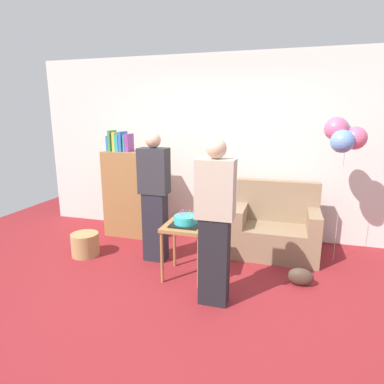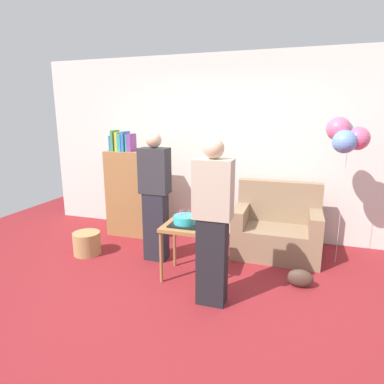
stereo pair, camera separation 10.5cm
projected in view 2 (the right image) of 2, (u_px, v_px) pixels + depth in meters
ground_plane at (178, 297)px, 3.38m from camera, size 8.00×8.00×0.00m
wall_back at (224, 147)px, 4.96m from camera, size 6.00×0.10×2.70m
couch at (277, 230)px, 4.35m from camera, size 1.10×0.70×0.96m
bookshelf at (134, 192)px, 5.01m from camera, size 0.80×0.36×1.61m
side_table at (185, 233)px, 3.69m from camera, size 0.48×0.48×0.63m
birthday_cake at (185, 220)px, 3.65m from camera, size 0.32×0.32×0.17m
person_blowing_candles at (155, 197)px, 4.09m from camera, size 0.36×0.22×1.63m
person_holding_cake at (213, 223)px, 3.10m from camera, size 0.36×0.22×1.63m
wicker_basket at (87, 243)px, 4.39m from camera, size 0.36×0.36×0.30m
handbag at (300, 278)px, 3.55m from camera, size 0.28×0.14×0.20m
balloon_bunch at (346, 135)px, 3.81m from camera, size 0.49×0.44×1.81m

